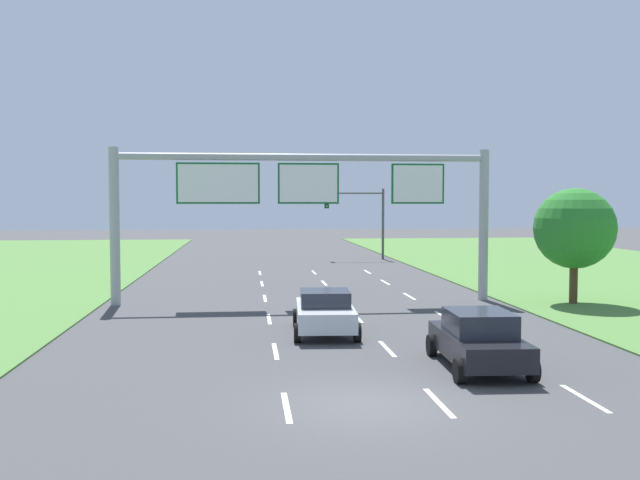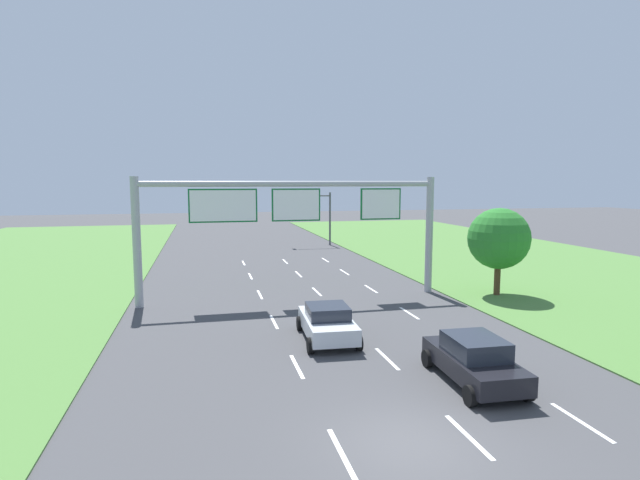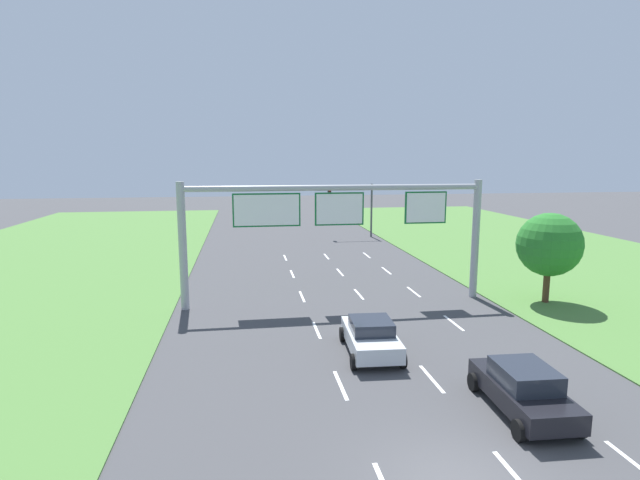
% 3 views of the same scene
% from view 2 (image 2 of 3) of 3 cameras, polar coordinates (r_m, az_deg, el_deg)
% --- Properties ---
extents(ground_plane, '(200.00, 200.00, 0.00)m').
position_cam_2_polar(ground_plane, '(14.03, 9.88, -22.01)').
color(ground_plane, '#424244').
extents(lane_dashes_inner_left, '(0.14, 50.40, 0.01)m').
position_cam_2_polar(lane_dashes_inner_left, '(18.82, -2.66, -14.23)').
color(lane_dashes_inner_left, white).
rests_on(lane_dashes_inner_left, ground_plane).
extents(lane_dashes_inner_right, '(0.14, 50.40, 0.01)m').
position_cam_2_polar(lane_dashes_inner_right, '(19.72, 7.66, -13.28)').
color(lane_dashes_inner_right, white).
rests_on(lane_dashes_inner_right, ground_plane).
extents(lane_dashes_slip, '(0.14, 50.40, 0.01)m').
position_cam_2_polar(lane_dashes_slip, '(21.16, 16.76, -12.10)').
color(lane_dashes_slip, white).
rests_on(lane_dashes_slip, ground_plane).
extents(car_near_red, '(2.28, 4.41, 1.60)m').
position_cam_2_polar(car_near_red, '(17.88, 17.18, -12.92)').
color(car_near_red, black).
rests_on(car_near_red, ground_plane).
extents(car_lead_silver, '(2.40, 4.33, 1.52)m').
position_cam_2_polar(car_lead_silver, '(21.50, 0.84, -9.38)').
color(car_lead_silver, silver).
rests_on(car_lead_silver, ground_plane).
extents(sign_gantry, '(17.24, 0.44, 7.00)m').
position_cam_2_polar(sign_gantry, '(28.23, -3.20, 3.05)').
color(sign_gantry, '#9EA0A5').
rests_on(sign_gantry, ground_plane).
extents(traffic_light_mast, '(4.76, 0.49, 5.60)m').
position_cam_2_polar(traffic_light_mast, '(52.46, -0.90, 3.56)').
color(traffic_light_mast, '#47494F').
rests_on(traffic_light_mast, ground_plane).
extents(roadside_tree_mid, '(3.59, 3.59, 5.20)m').
position_cam_2_polar(roadside_tree_mid, '(31.03, 19.76, 0.14)').
color(roadside_tree_mid, '#513823').
rests_on(roadside_tree_mid, ground_plane).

